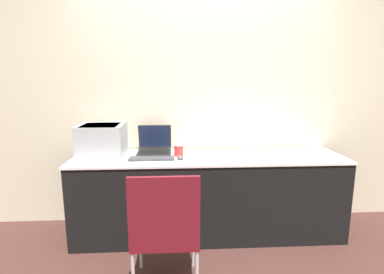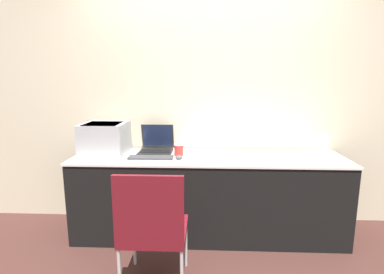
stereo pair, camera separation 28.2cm
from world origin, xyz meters
TOP-DOWN VIEW (x-y plane):
  - ground_plane at (0.00, 0.00)m, footprint 14.00×14.00m
  - wall_back at (0.00, 0.68)m, footprint 8.00×0.05m
  - table at (0.00, 0.31)m, footprint 2.54×0.63m
  - printer at (-1.00, 0.35)m, footprint 0.40×0.42m
  - laptop_left at (-0.52, 0.48)m, footprint 0.33×0.32m
  - external_keyboard at (-0.53, 0.21)m, footprint 0.41×0.13m
  - coffee_cup at (-0.28, 0.34)m, footprint 0.09×0.09m
  - mouse at (-0.27, 0.19)m, footprint 0.07×0.05m
  - metal_pitcher at (1.10, 0.47)m, footprint 0.12×0.12m
  - chair at (-0.39, -0.53)m, footprint 0.46×0.46m

SIDE VIEW (x-z plane):
  - ground_plane at x=0.00m, z-range 0.00..0.00m
  - table at x=0.00m, z-range 0.00..0.78m
  - chair at x=-0.39m, z-range 0.06..0.97m
  - external_keyboard at x=-0.53m, z-range 0.78..0.80m
  - mouse at x=-0.27m, z-range 0.78..0.82m
  - coffee_cup at x=-0.28m, z-range 0.78..0.89m
  - laptop_left at x=-0.52m, z-range 0.71..0.97m
  - metal_pitcher at x=1.10m, z-range 0.77..0.98m
  - printer at x=-1.00m, z-range 0.80..1.10m
  - wall_back at x=0.00m, z-range 0.00..2.60m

